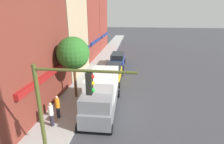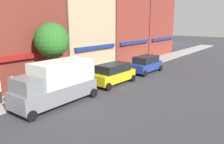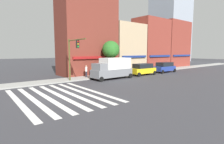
{
  "view_description": "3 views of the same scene",
  "coord_description": "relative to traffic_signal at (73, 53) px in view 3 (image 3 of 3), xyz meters",
  "views": [
    {
      "loc": [
        -2.38,
        2.31,
        7.54
      ],
      "look_at": [
        16.28,
        4.7,
        1.2
      ],
      "focal_mm": 28.0,
      "sensor_mm": 36.0,
      "label": 1
    },
    {
      "loc": [
        0.61,
        -7.37,
        5.63
      ],
      "look_at": [
        16.28,
        4.7,
        1.2
      ],
      "focal_mm": 35.0,
      "sensor_mm": 36.0,
      "label": 2
    },
    {
      "loc": [
        -5.88,
        -14.96,
        3.89
      ],
      "look_at": [
        9.84,
        4.7,
        1.0
      ],
      "focal_mm": 28.0,
      "sensor_mm": 36.0,
      "label": 3
    }
  ],
  "objects": [
    {
      "name": "box_truck_grey",
      "position": [
        5.87,
        -0.66,
        -2.23
      ],
      "size": [
        6.25,
        2.42,
        3.04
      ],
      "rotation": [
        0.0,
        0.0,
        0.02
      ],
      "color": "slate",
      "rests_on": "ground_plane"
    },
    {
      "name": "pedestrian_white_shirt",
      "position": [
        3.25,
        2.35,
        -2.74
      ],
      "size": [
        0.32,
        0.32,
        1.77
      ],
      "rotation": [
        0.0,
        0.0,
        6.24
      ],
      "color": "#23232D",
      "rests_on": "sidewalk_left"
    },
    {
      "name": "suv_blue",
      "position": [
        18.67,
        -0.66,
        -2.78
      ],
      "size": [
        4.71,
        2.12,
        1.94
      ],
      "rotation": [
        0.0,
        0.0,
        -0.0
      ],
      "color": "navy",
      "rests_on": "ground_plane"
    },
    {
      "name": "suv_yellow",
      "position": [
        12.44,
        -0.66,
        -2.78
      ],
      "size": [
        4.73,
        2.12,
        1.94
      ],
      "rotation": [
        0.0,
        0.0,
        -0.02
      ],
      "color": "yellow",
      "rests_on": "ground_plane"
    },
    {
      "name": "traffic_signal",
      "position": [
        0.0,
        0.0,
        0.0
      ],
      "size": [
        0.32,
        4.34,
        5.56
      ],
      "color": "#474C1E",
      "rests_on": "ground_plane"
    },
    {
      "name": "ground_plane",
      "position": [
        -4.06,
        -5.36,
        -3.81
      ],
      "size": [
        200.0,
        200.0,
        0.0
      ],
      "primitive_type": "plane",
      "color": "#38383D"
    },
    {
      "name": "crosswalk_stripes",
      "position": [
        -4.06,
        -5.36,
        -3.81
      ],
      "size": [
        7.08,
        10.8,
        0.01
      ],
      "color": "silver",
      "rests_on": "ground_plane"
    },
    {
      "name": "pedestrian_orange_vest",
      "position": [
        4.26,
        2.33,
        -2.74
      ],
      "size": [
        0.32,
        0.32,
        1.77
      ],
      "rotation": [
        0.0,
        0.0,
        3.68
      ],
      "color": "#23232D",
      "rests_on": "sidewalk_left"
    },
    {
      "name": "street_tree",
      "position": [
        7.78,
        2.14,
        0.45
      ],
      "size": [
        2.83,
        2.83,
        5.55
      ],
      "color": "brown",
      "rests_on": "sidewalk_left"
    },
    {
      "name": "sidewalk_left",
      "position": [
        -4.06,
        2.14,
        -3.74
      ],
      "size": [
        120.0,
        3.0,
        0.15
      ],
      "color": "#9E9E99",
      "rests_on": "ground_plane"
    },
    {
      "name": "tower_distant",
      "position": [
        55.37,
        22.51,
        19.72
      ],
      "size": [
        14.42,
        11.76,
        47.07
      ],
      "color": "#939EAD",
      "rests_on": "ground_plane"
    },
    {
      "name": "storefront_row",
      "position": [
        17.92,
        6.13,
        2.44
      ],
      "size": [
        35.7,
        5.3,
        15.23
      ],
      "color": "maroon",
      "rests_on": "ground_plane"
    }
  ]
}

